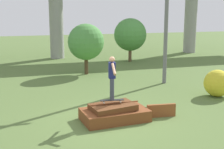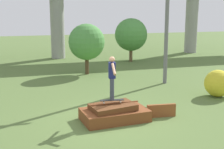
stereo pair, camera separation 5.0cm
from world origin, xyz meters
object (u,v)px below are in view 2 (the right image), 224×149
skater (112,75)px  utility_pole (167,9)px  tree_behind_left (87,42)px  tree_behind_right (131,35)px  skateboard (112,100)px  bush_yellow_flowering (218,83)px

skater → utility_pole: 6.75m
tree_behind_left → tree_behind_right: 5.69m
skateboard → skater: 0.89m
tree_behind_left → utility_pole: bearing=-45.9°
skater → utility_pole: bearing=47.0°
skateboard → utility_pole: bearing=47.0°
utility_pole → bush_yellow_flowering: 4.60m
utility_pole → tree_behind_right: (0.79, 7.36, -1.83)m
skateboard → tree_behind_left: 8.35m
skater → bush_yellow_flowering: 5.74m
tree_behind_right → bush_yellow_flowering: bearing=-88.4°
bush_yellow_flowering → skateboard: bearing=-163.7°
skater → tree_behind_left: size_ratio=0.50×
skateboard → tree_behind_right: 13.13m
utility_pole → tree_behind_right: size_ratio=2.30×
utility_pole → tree_behind_right: bearing=83.9°
skater → utility_pole: utility_pole is taller
skater → tree_behind_left: (0.90, 8.21, 0.34)m
skater → tree_behind_left: tree_behind_left is taller
skateboard → utility_pole: utility_pole is taller
tree_behind_right → utility_pole: bearing=-96.1°
bush_yellow_flowering → tree_behind_left: bearing=124.3°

